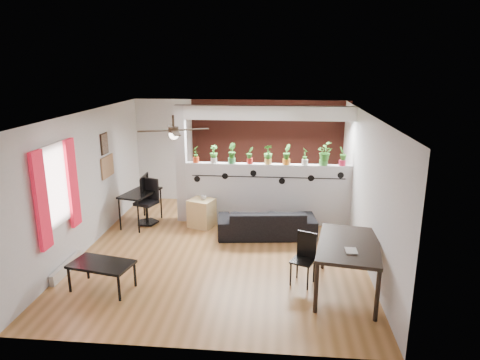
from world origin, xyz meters
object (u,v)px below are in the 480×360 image
object	(u,v)px
potted_plant_1	(214,154)
cup	(204,198)
potted_plant_2	(232,153)
coffee_table	(101,266)
computer_desk	(140,195)
sofa	(267,223)
potted_plant_0	(196,153)
potted_plant_4	(268,154)
potted_plant_5	(287,154)
dining_table	(349,248)
office_chair	(148,205)
potted_plant_7	(324,153)
potted_plant_3	(250,155)
cube_shelf	(202,213)
potted_plant_8	(343,156)
folding_chair	(305,254)
potted_plant_6	(305,156)
ceiling_fan	(174,132)

from	to	relation	value
potted_plant_1	cup	distance (m)	0.98
potted_plant_2	coffee_table	size ratio (longest dim) A/B	0.42
potted_plant_1	computer_desk	xyz separation A→B (m)	(-1.59, -0.34, -0.89)
sofa	coffee_table	size ratio (longest dim) A/B	1.80
potted_plant_0	potted_plant_4	size ratio (longest dim) A/B	0.90
potted_plant_1	potted_plant_5	distance (m)	1.58
potted_plant_4	dining_table	size ratio (longest dim) A/B	0.26
potted_plant_4	office_chair	bearing A→B (deg)	-173.85
potted_plant_4	potted_plant_7	distance (m)	1.19
potted_plant_3	cube_shelf	world-z (taller)	potted_plant_3
potted_plant_5	potted_plant_0	bearing A→B (deg)	180.00
potted_plant_7	computer_desk	xyz separation A→B (m)	(-3.96, -0.34, -0.93)
potted_plant_4	sofa	size ratio (longest dim) A/B	0.22
potted_plant_4	coffee_table	xyz separation A→B (m)	(-2.49, -3.17, -1.17)
potted_plant_7	potted_plant_8	bearing A→B (deg)	0.00
potted_plant_4	potted_plant_2	bearing A→B (deg)	180.00
potted_plant_3	cup	world-z (taller)	potted_plant_3
folding_chair	potted_plant_8	bearing A→B (deg)	71.32
potted_plant_8	sofa	bearing A→B (deg)	-154.14
potted_plant_8	cube_shelf	size ratio (longest dim) A/B	0.66
potted_plant_6	sofa	world-z (taller)	potted_plant_6
potted_plant_1	potted_plant_8	size ratio (longest dim) A/B	0.95
ceiling_fan	cube_shelf	xyz separation A→B (m)	(0.18, 1.44, -2.01)
potted_plant_5	cup	distance (m)	2.02
folding_chair	coffee_table	size ratio (longest dim) A/B	0.80
folding_chair	potted_plant_2	bearing A→B (deg)	119.18
potted_plant_3	potted_plant_7	distance (m)	1.58
cup	coffee_table	bearing A→B (deg)	-111.84
potted_plant_5	office_chair	xyz separation A→B (m)	(-3.03, -0.28, -1.14)
dining_table	ceiling_fan	bearing A→B (deg)	159.49
sofa	cup	distance (m)	1.49
ceiling_fan	potted_plant_6	world-z (taller)	ceiling_fan
potted_plant_2	cube_shelf	size ratio (longest dim) A/B	0.72
cup	cube_shelf	bearing A→B (deg)	180.00
potted_plant_8	sofa	xyz separation A→B (m)	(-1.57, -0.76, -1.29)
computer_desk	dining_table	bearing A→B (deg)	-31.92
office_chair	coffee_table	size ratio (longest dim) A/B	0.94
potted_plant_2	potted_plant_5	xyz separation A→B (m)	(1.19, -0.00, -0.00)
potted_plant_1	potted_plant_5	bearing A→B (deg)	0.00
potted_plant_7	cube_shelf	xyz separation A→B (m)	(-2.60, -0.36, -1.30)
ceiling_fan	computer_desk	distance (m)	2.49
potted_plant_4	potted_plant_6	xyz separation A→B (m)	(0.79, 0.00, -0.02)
potted_plant_8	office_chair	world-z (taller)	potted_plant_8
ceiling_fan	potted_plant_5	world-z (taller)	ceiling_fan
potted_plant_2	dining_table	bearing A→B (deg)	-53.81
ceiling_fan	potted_plant_6	bearing A→B (deg)	36.98
potted_plant_2	coffee_table	bearing A→B (deg)	-118.21
potted_plant_3	folding_chair	distance (m)	3.04
potted_plant_2	cube_shelf	distance (m)	1.47
ceiling_fan	coffee_table	xyz separation A→B (m)	(-0.89, -1.37, -1.91)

